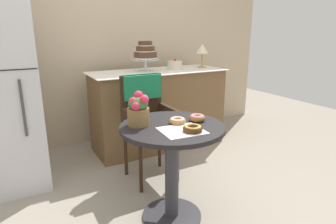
% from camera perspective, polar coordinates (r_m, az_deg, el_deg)
% --- Properties ---
extents(ground_plane, '(8.00, 8.00, 0.00)m').
position_cam_1_polar(ground_plane, '(2.31, 0.74, -19.84)').
color(ground_plane, gray).
extents(back_wall, '(4.80, 0.10, 2.70)m').
position_cam_1_polar(back_wall, '(3.60, -14.31, 15.48)').
color(back_wall, '#C1AD8E').
rests_on(back_wall, ground).
extents(cafe_table, '(0.72, 0.72, 0.72)m').
position_cam_1_polar(cafe_table, '(2.05, 0.79, -8.24)').
color(cafe_table, black).
rests_on(cafe_table, ground).
extents(wicker_chair, '(0.42, 0.45, 0.95)m').
position_cam_1_polar(wicker_chair, '(2.65, -4.43, 0.35)').
color(wicker_chair, '#332114').
rests_on(wicker_chair, ground).
extents(paper_napkin, '(0.29, 0.26, 0.00)m').
position_cam_1_polar(paper_napkin, '(1.87, 2.82, -3.67)').
color(paper_napkin, white).
rests_on(paper_napkin, cafe_table).
extents(donut_front, '(0.11, 0.11, 0.05)m').
position_cam_1_polar(donut_front, '(2.07, 5.83, -1.12)').
color(donut_front, '#936033').
rests_on(donut_front, cafe_table).
extents(donut_mid, '(0.12, 0.12, 0.04)m').
position_cam_1_polar(donut_mid, '(2.00, 1.89, -1.69)').
color(donut_mid, '#AD7542').
rests_on(donut_mid, cafe_table).
extents(donut_side, '(0.13, 0.13, 0.04)m').
position_cam_1_polar(donut_side, '(1.85, 4.89, -3.23)').
color(donut_side, '#4C2D19').
rests_on(donut_side, cafe_table).
extents(flower_vase, '(0.15, 0.15, 0.23)m').
position_cam_1_polar(flower_vase, '(1.96, -5.87, 0.55)').
color(flower_vase, brown).
rests_on(flower_vase, cafe_table).
extents(display_counter, '(1.56, 0.62, 0.90)m').
position_cam_1_polar(display_counter, '(3.40, -1.88, 0.66)').
color(display_counter, brown).
rests_on(display_counter, ground).
extents(tiered_cake_stand, '(0.30, 0.30, 0.33)m').
position_cam_1_polar(tiered_cake_stand, '(3.22, -4.47, 11.46)').
color(tiered_cake_stand, silver).
rests_on(tiered_cake_stand, display_counter).
extents(round_layer_cake, '(0.17, 0.17, 0.12)m').
position_cam_1_polar(round_layer_cake, '(3.42, 1.37, 9.22)').
color(round_layer_cake, beige).
rests_on(round_layer_cake, display_counter).
extents(table_lamp, '(0.15, 0.15, 0.28)m').
position_cam_1_polar(table_lamp, '(3.57, 6.77, 12.10)').
color(table_lamp, '#B28C47').
rests_on(table_lamp, display_counter).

